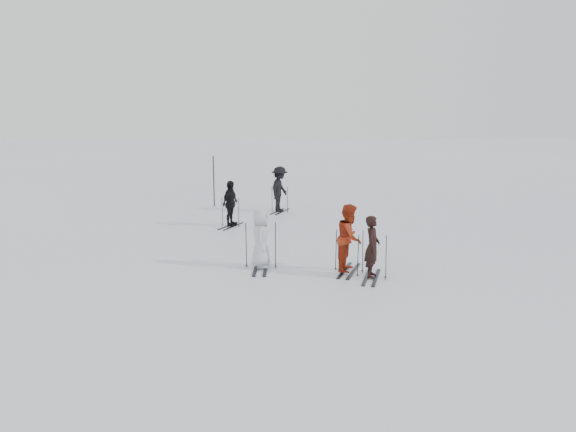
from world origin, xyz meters
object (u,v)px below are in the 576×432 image
Objects in this scene: skier_uphill_left at (230,204)px; skier_uphill_far at (280,190)px; skier_grey at (261,239)px; piste_marker at (214,181)px; skier_near_dark at (372,248)px; skier_red at (350,239)px.

skier_uphill_far is (1.85, 2.95, 0.11)m from skier_uphill_left.
skier_uphill_far is at bearing -1.69° from skier_grey.
piste_marker is (-3.00, 1.39, 0.17)m from skier_uphill_far.
piste_marker is at bearing 37.99° from skier_uphill_left.
skier_grey is 0.73× the size of piste_marker.
skier_grey is 5.71m from skier_uphill_left.
piste_marker is at bearing 41.84° from skier_near_dark.
skier_near_dark is at bearing -119.45° from skier_red.
skier_uphill_left is 4.50m from piste_marker.
piste_marker is (-5.52, 10.85, 0.31)m from skier_near_dark.
piste_marker is (-4.98, 10.26, 0.21)m from skier_red.
skier_uphill_left is at bearing 15.45° from skier_grey.
skier_grey is at bearing -75.69° from piste_marker.
skier_near_dark is 0.89× the size of skier_red.
skier_grey is at bearing -161.93° from skier_uphill_far.
skier_uphill_left reaches higher than skier_grey.
piste_marker is at bearing 86.34° from skier_uphill_far.
skier_near_dark is 0.73× the size of piste_marker.
skier_red is at bearing 56.83° from skier_near_dark.
piste_marker reaches higher than skier_grey.
skier_grey is 8.50m from skier_uphill_far.
skier_near_dark is at bearing -106.40° from skier_grey.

